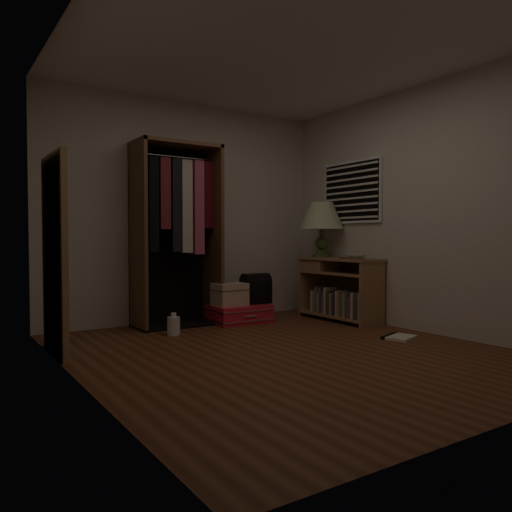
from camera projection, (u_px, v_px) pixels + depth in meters
name	position (u px, v px, depth m)	size (l,w,h in m)	color
ground	(287.00, 352.00, 4.34)	(4.00, 4.00, 0.00)	#5B2E1A
room_walls	(291.00, 180.00, 4.36)	(3.52, 4.02, 2.60)	beige
console_bookshelf	(338.00, 287.00, 6.03)	(0.42, 1.12, 0.75)	#996D4A
open_wardrobe	(177.00, 219.00, 5.65)	(0.95, 0.50, 2.05)	brown
floor_mirror	(55.00, 254.00, 4.21)	(0.06, 0.80, 1.70)	#9E7B4C
pink_suitcase	(240.00, 314.00, 5.84)	(0.70, 0.52, 0.21)	red
train_case	(230.00, 294.00, 5.77)	(0.40, 0.29, 0.28)	#C7B298
black_bag	(256.00, 288.00, 5.96)	(0.35, 0.24, 0.36)	black
table_lamp	(322.00, 217.00, 6.25)	(0.71, 0.71, 0.69)	#3E5127
brass_tray	(351.00, 258.00, 5.83)	(0.30, 0.30, 0.02)	olive
ceramic_bowl	(357.00, 257.00, 5.68)	(0.19, 0.19, 0.05)	#A5C6AA
white_jug	(174.00, 325.00, 5.09)	(0.13, 0.13, 0.23)	white
floor_book	(398.00, 337.00, 4.91)	(0.38, 0.34, 0.03)	#F4EACD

